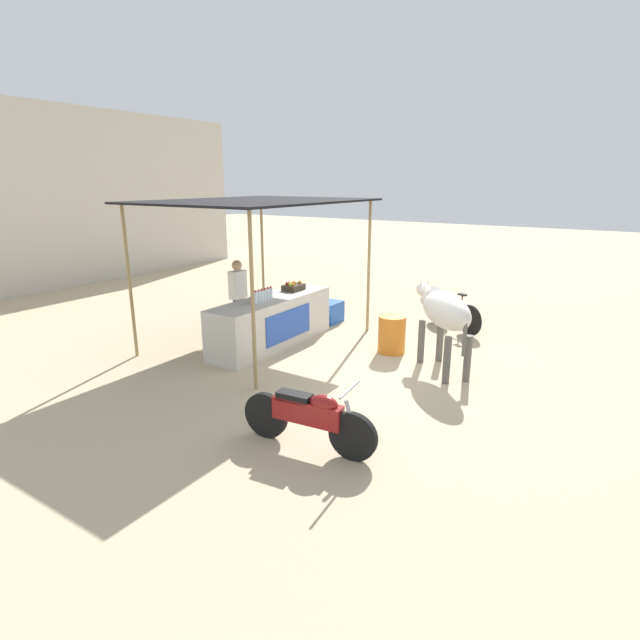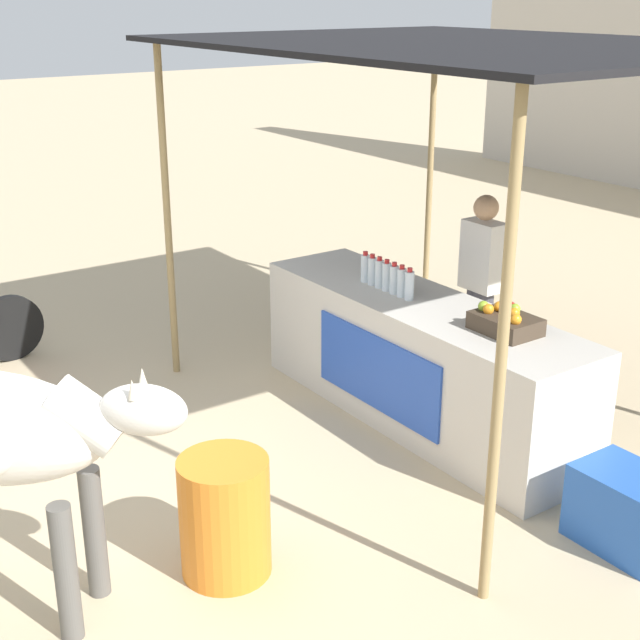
# 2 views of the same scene
# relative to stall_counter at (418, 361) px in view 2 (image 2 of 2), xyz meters

# --- Properties ---
(ground_plane) EXTENTS (60.00, 60.00, 0.00)m
(ground_plane) POSITION_rel_stall_counter_xyz_m (0.00, -2.20, -0.48)
(ground_plane) COLOR tan
(stall_counter) EXTENTS (3.00, 0.82, 0.96)m
(stall_counter) POSITION_rel_stall_counter_xyz_m (0.00, 0.00, 0.00)
(stall_counter) COLOR beige
(stall_counter) RESTS_ON ground
(stall_awning) EXTENTS (4.20, 3.20, 2.81)m
(stall_awning) POSITION_rel_stall_counter_xyz_m (0.00, 0.30, 2.22)
(stall_awning) COLOR black
(stall_awning) RESTS_ON ground
(water_bottle_row) EXTENTS (0.61, 0.07, 0.25)m
(water_bottle_row) POSITION_rel_stall_counter_xyz_m (-0.35, -0.05, 0.59)
(water_bottle_row) COLOR silver
(water_bottle_row) RESTS_ON stall_counter
(fruit_crate) EXTENTS (0.44, 0.32, 0.18)m
(fruit_crate) POSITION_rel_stall_counter_xyz_m (0.80, 0.06, 0.56)
(fruit_crate) COLOR #3F3326
(fruit_crate) RESTS_ON stall_counter
(vendor_behind_counter) EXTENTS (0.34, 0.22, 1.65)m
(vendor_behind_counter) POSITION_rel_stall_counter_xyz_m (-0.13, 0.75, 0.37)
(vendor_behind_counter) COLOR #383842
(vendor_behind_counter) RESTS_ON ground
(cooler_box) EXTENTS (0.60, 0.44, 0.48)m
(cooler_box) POSITION_rel_stall_counter_xyz_m (2.01, -0.10, -0.24)
(cooler_box) COLOR blue
(cooler_box) RESTS_ON ground
(water_barrel) EXTENTS (0.52, 0.52, 0.71)m
(water_barrel) POSITION_rel_stall_counter_xyz_m (0.87, -2.18, -0.12)
(water_barrel) COLOR orange
(water_barrel) RESTS_ON ground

